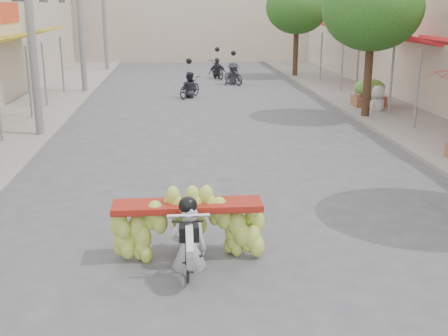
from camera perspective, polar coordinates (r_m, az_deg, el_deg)
sidewalk_left at (r=21.23m, az=-20.59°, el=4.80°), size 4.00×60.00×0.12m
sidewalk_right at (r=22.06m, az=17.24°, el=5.50°), size 4.00×60.00×0.12m
far_building at (r=43.10m, az=-3.40°, el=15.66°), size 20.00×6.00×7.00m
utility_pole_mid at (r=17.57m, az=-19.29°, el=15.82°), size 0.60×0.24×8.00m
utility_pole_far at (r=26.41m, az=-14.52°, el=16.02°), size 0.60×0.24×8.00m
utility_pole_back at (r=35.32m, az=-12.15°, el=16.09°), size 0.60×0.24×8.00m
street_tree_mid at (r=20.22m, az=14.87°, el=15.41°), size 3.40×3.40×5.25m
street_tree_far at (r=31.79m, az=7.44°, el=15.89°), size 3.40×3.40×5.25m
produce_crate_far at (r=22.59m, az=14.55°, el=7.63°), size 1.20×0.88×1.16m
banana_motorbike at (r=8.65m, az=-3.68°, el=-5.63°), size 2.33×1.81×1.95m
pedestrian at (r=21.63m, az=15.47°, el=8.09°), size 1.06×0.98×1.85m
bg_motorbike_a at (r=24.66m, az=-3.55°, el=8.87°), size 1.29×1.68×1.95m
bg_motorbike_b at (r=28.71m, az=0.95°, el=10.18°), size 1.19×1.55×1.95m
bg_motorbike_c at (r=31.19m, az=-0.69°, el=10.48°), size 1.07×1.84×1.95m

